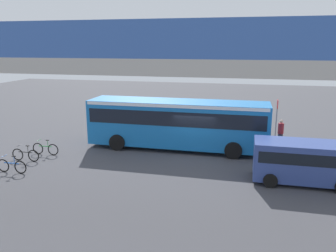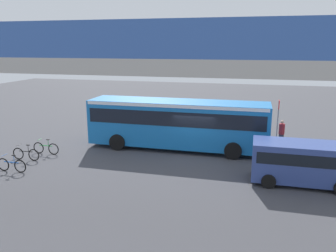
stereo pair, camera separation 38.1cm
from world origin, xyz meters
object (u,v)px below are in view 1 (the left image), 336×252
bicycle_black (26,155)px  bicycle_green (45,149)px  city_bus (177,120)px  parked_van (304,160)px  bicycle_blue (12,166)px  pedestrian (280,133)px  traffic_sign (277,113)px

bicycle_black → bicycle_green: 1.40m
city_bus → bicycle_green: (7.66, 3.17, -1.51)m
city_bus → parked_van: bearing=150.2°
city_bus → bicycle_black: (8.11, 4.49, -1.51)m
bicycle_green → bicycle_blue: bearing=90.3°
parked_van → bicycle_black: size_ratio=2.71×
bicycle_black → pedestrian: size_ratio=0.99×
bicycle_blue → bicycle_black: 1.88m
bicycle_green → pedestrian: bearing=-159.4°
traffic_sign → pedestrian: bearing=94.6°
bicycle_blue → pedestrian: 16.61m
bicycle_black → traffic_sign: bearing=-149.2°
bicycle_blue → bicycle_black: (0.47, -1.82, 0.00)m
bicycle_green → pedestrian: size_ratio=0.99×
city_bus → parked_van: 8.32m
city_bus → traffic_sign: 7.69m
traffic_sign → bicycle_blue: bearing=36.7°
parked_van → bicycle_black: parked_van is taller
bicycle_blue → traffic_sign: (-14.09, -10.51, 1.52)m
bicycle_blue → bicycle_black: same height
bicycle_blue → bicycle_black: bearing=-75.5°
parked_van → bicycle_blue: size_ratio=2.71×
city_bus → bicycle_blue: city_bus is taller
city_bus → bicycle_green: bearing=22.5°
traffic_sign → parked_van: bearing=95.1°
bicycle_green → pedestrian: pedestrian is taller
parked_van → bicycle_black: bearing=1.4°
city_bus → bicycle_blue: bearing=39.6°
bicycle_black → city_bus: bearing=-151.0°
pedestrian → traffic_sign: 2.24m
city_bus → pedestrian: 7.04m
parked_van → traffic_sign: traffic_sign is taller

